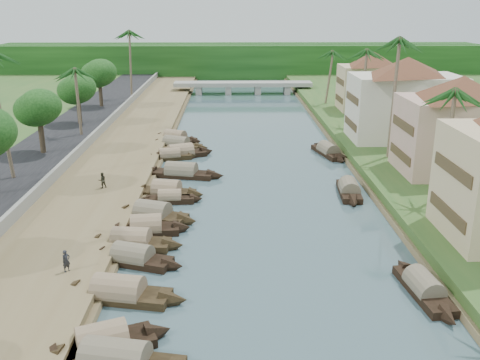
{
  "coord_description": "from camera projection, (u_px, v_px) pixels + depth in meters",
  "views": [
    {
      "loc": [
        -2.72,
        -37.65,
        17.44
      ],
      "look_at": [
        -1.81,
        9.24,
        2.0
      ],
      "focal_mm": 40.0,
      "sensor_mm": 36.0,
      "label": 1
    }
  ],
  "objects": [
    {
      "name": "ground",
      "position": [
        266.0,
        242.0,
        41.26
      ],
      "size": [
        220.0,
        220.0,
        0.0
      ],
      "primitive_type": "plane",
      "color": "#3D565C",
      "rests_on": "ground"
    },
    {
      "name": "left_bank",
      "position": [
        112.0,
        164.0,
        59.83
      ],
      "size": [
        10.0,
        180.0,
        0.8
      ],
      "primitive_type": "cube",
      "color": "brown",
      "rests_on": "ground"
    },
    {
      "name": "right_bank",
      "position": [
        422.0,
        161.0,
        60.41
      ],
      "size": [
        16.0,
        180.0,
        1.2
      ],
      "primitive_type": "cube",
      "color": "#2B5221",
      "rests_on": "ground"
    },
    {
      "name": "road",
      "position": [
        35.0,
        162.0,
        59.58
      ],
      "size": [
        8.0,
        180.0,
        1.4
      ],
      "primitive_type": "cube",
      "color": "black",
      "rests_on": "ground"
    },
    {
      "name": "retaining_wall",
      "position": [
        73.0,
        156.0,
        59.46
      ],
      "size": [
        0.4,
        180.0,
        1.1
      ],
      "primitive_type": "cube",
      "color": "gray",
      "rests_on": "left_bank"
    },
    {
      "name": "treeline",
      "position": [
        240.0,
        60.0,
        134.97
      ],
      "size": [
        120.0,
        14.0,
        8.0
      ],
      "color": "#0F330E",
      "rests_on": "ground"
    },
    {
      "name": "bridge",
      "position": [
        243.0,
        85.0,
        109.09
      ],
      "size": [
        28.0,
        4.0,
        2.4
      ],
      "color": "gray",
      "rests_on": "ground"
    },
    {
      "name": "building_mid",
      "position": [
        458.0,
        124.0,
        53.0
      ],
      "size": [
        14.11,
        14.11,
        9.7
      ],
      "color": "tan",
      "rests_on": "right_bank"
    },
    {
      "name": "building_far",
      "position": [
        405.0,
        98.0,
        66.2
      ],
      "size": [
        15.59,
        15.59,
        10.2
      ],
      "color": "beige",
      "rests_on": "right_bank"
    },
    {
      "name": "building_distant",
      "position": [
        372.0,
        80.0,
        85.37
      ],
      "size": [
        12.62,
        12.62,
        9.2
      ],
      "color": "tan",
      "rests_on": "right_bank"
    },
    {
      "name": "sampan_1",
      "position": [
        102.0,
        344.0,
        28.18
      ],
      "size": [
        7.78,
        4.55,
        2.28
      ],
      "rotation": [
        0.0,
        0.0,
        0.39
      ],
      "color": "black",
      "rests_on": "ground"
    },
    {
      "name": "sampan_2",
      "position": [
        119.0,
        293.0,
        33.13
      ],
      "size": [
        9.19,
        3.55,
        2.36
      ],
      "rotation": [
        0.0,
        0.0,
        -0.2
      ],
      "color": "black",
      "rests_on": "ground"
    },
    {
      "name": "sampan_3",
      "position": [
        133.0,
        258.0,
        37.7
      ],
      "size": [
        8.02,
        4.11,
        2.14
      ],
      "rotation": [
        0.0,
        0.0,
        -0.33
      ],
      "color": "black",
      "rests_on": "ground"
    },
    {
      "name": "sampan_4",
      "position": [
        131.0,
        242.0,
        40.17
      ],
      "size": [
        8.31,
        2.68,
        2.31
      ],
      "rotation": [
        0.0,
        0.0,
        -0.11
      ],
      "color": "black",
      "rests_on": "ground"
    },
    {
      "name": "sampan_5",
      "position": [
        147.0,
        228.0,
        42.68
      ],
      "size": [
        7.37,
        2.53,
        2.3
      ],
      "rotation": [
        0.0,
        0.0,
        0.1
      ],
      "color": "black",
      "rests_on": "ground"
    },
    {
      "name": "sampan_6",
      "position": [
        153.0,
        215.0,
        45.39
      ],
      "size": [
        8.44,
        4.59,
        2.44
      ],
      "rotation": [
        0.0,
        0.0,
        -0.35
      ],
      "color": "black",
      "rests_on": "ground"
    },
    {
      "name": "sampan_7",
      "position": [
        170.0,
        198.0,
        49.3
      ],
      "size": [
        6.26,
        1.6,
        1.73
      ],
      "rotation": [
        0.0,
        0.0,
        0.04
      ],
      "color": "black",
      "rests_on": "ground"
    },
    {
      "name": "sampan_8",
      "position": [
        167.0,
        192.0,
        51.07
      ],
      "size": [
        7.72,
        3.4,
        2.32
      ],
      "rotation": [
        0.0,
        0.0,
        -0.22
      ],
      "color": "black",
      "rests_on": "ground"
    },
    {
      "name": "sampan_9",
      "position": [
        181.0,
        173.0,
        56.74
      ],
      "size": [
        9.66,
        3.8,
        2.37
      ],
      "rotation": [
        0.0,
        0.0,
        -0.21
      ],
      "color": "black",
      "rests_on": "ground"
    },
    {
      "name": "sampan_10",
      "position": [
        170.0,
        156.0,
        63.04
      ],
      "size": [
        7.25,
        3.15,
        1.99
      ],
      "rotation": [
        0.0,
        0.0,
        0.24
      ],
      "color": "black",
      "rests_on": "ground"
    },
    {
      "name": "sampan_11",
      "position": [
        181.0,
        154.0,
        63.99
      ],
      "size": [
        8.53,
        5.04,
        2.41
      ],
      "rotation": [
        0.0,
        0.0,
        0.4
      ],
      "color": "black",
      "rests_on": "ground"
    },
    {
      "name": "sampan_12",
      "position": [
        176.0,
        144.0,
        68.28
      ],
      "size": [
        9.11,
        4.96,
        2.18
      ],
      "rotation": [
        0.0,
        0.0,
        -0.38
      ],
      "color": "black",
      "rests_on": "ground"
    },
    {
      "name": "sampan_13",
      "position": [
        175.0,
        138.0,
        71.52
      ],
      "size": [
        8.0,
        5.05,
        2.21
      ],
      "rotation": [
        0.0,
        0.0,
        -0.45
      ],
      "color": "black",
      "rests_on": "ground"
    },
    {
      "name": "sampan_14",
      "position": [
        424.0,
        288.0,
        33.66
      ],
      "size": [
        2.39,
        8.4,
        2.03
      ],
      "rotation": [
        0.0,
        0.0,
        1.68
      ],
      "color": "black",
      "rests_on": "ground"
    },
    {
      "name": "sampan_15",
      "position": [
        349.0,
        190.0,
        51.46
      ],
      "size": [
        2.27,
        8.16,
        2.17
      ],
      "rotation": [
        0.0,
        0.0,
        1.49
      ],
      "color": "black",
      "rests_on": "ground"
    },
    {
      "name": "sampan_16",
      "position": [
        328.0,
        151.0,
        65.01
      ],
      "size": [
        3.82,
        8.97,
        2.16
      ],
      "rotation": [
        0.0,
        0.0,
        1.83
      ],
      "color": "black",
      "rests_on": "ground"
    },
    {
      "name": "canoe_1",
      "position": [
        136.0,
        261.0,
        37.91
      ],
      "size": [
        4.29,
        1.35,
        0.68
      ],
      "rotation": [
        0.0,
        0.0,
        0.16
      ],
      "color": "black",
      "rests_on": "ground"
    },
    {
      "name": "canoe_2",
      "position": [
        172.0,
        157.0,
        63.86
      ],
      "size": [
        5.78,
        1.85,
        0.83
      ],
      "rotation": [
        0.0,
        0.0,
        -0.18
      ],
      "color": "black",
      "rests_on": "ground"
    },
    {
      "name": "palm_1",
      "position": [
        455.0,
        94.0,
        44.4
      ],
      "size": [
        3.2,
        3.2,
        10.93
      ],
      "color": "#70614B",
      "rests_on": "ground"
    },
    {
      "name": "palm_2",
      "position": [
        398.0,
        43.0,
        55.95
      ],
      "size": [
        3.2,
        3.2,
        14.33
      ],
      "color": "#70614B",
      "rests_on": "ground"
    },
    {
      "name": "palm_3",
      "position": [
        366.0,
        52.0,
        73.28
      ],
      "size": [
        3.2,
        3.2,
        11.79
      ],
      "color": "#70614B",
      "rests_on": "ground"
    },
    {
      "name": "palm_6",
      "position": [
        75.0,
        71.0,
        66.68
      ],
      "size": [
        3.2,
        3.2,
        9.87
      ],
      "color": "#70614B",
      "rests_on": "ground"
    },
    {
      "name": "palm_7",
      "position": [
        329.0,
        53.0,
        89.47
      ],
      "size": [
        3.2,
        3.2,
        10.23
      ],
      "color": "#70614B",
      "rests_on": "ground"
    },
    {
      "name": "palm_8",
      "position": [
        128.0,
        33.0,
        93.65
      ],
      "size": [
        3.2,
        3.2,
        13.06
      ],
      "color": "#70614B",
      "rests_on": "ground"
    },
    {
      "name": "tree_3",
      "position": [
        38.0,
        109.0,
        59.31
      ],
      "size": [
        4.67,
        4.67,
        7.04
      ],
      "color": "#4B3C2B",
      "rests_on": "ground"
    },
    {
      "name": "tree_4",
      "position": [
        77.0,
        90.0,
        74.43
      ],
      "size": [
        4.75,
        4.75,
        6.76
      ],
      "color": "#4B3C2B",
      "rests_on": "ground"
    },
    {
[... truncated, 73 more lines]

